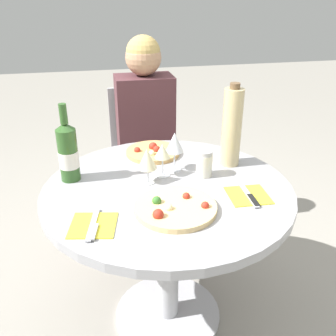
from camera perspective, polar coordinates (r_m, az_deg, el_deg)
ground_plane at (r=1.92m, az=-0.06°, el=-21.48°), size 12.00×12.00×0.00m
dining_table at (r=1.56m, az=-0.07°, el=-7.49°), size 0.99×0.99×0.70m
chair_behind_diner at (r=2.37m, az=-3.57°, el=1.18°), size 0.39×0.39×0.87m
seated_diner at (r=2.20m, az=-3.09°, el=2.67°), size 0.32×0.43×1.19m
pizza_large at (r=1.33m, az=1.06°, el=-6.03°), size 0.29×0.29×0.05m
pizza_small_far at (r=1.77m, az=-2.35°, el=2.50°), size 0.25×0.25×0.05m
wine_bottle at (r=1.54m, az=-14.99°, el=2.34°), size 0.08×0.08×0.32m
tall_carafe at (r=1.63m, az=9.71°, el=6.14°), size 0.08×0.08×0.36m
sugar_shaker at (r=1.55m, az=5.54°, el=0.70°), size 0.07×0.07×0.11m
wine_glass_center at (r=1.52m, az=-1.02°, el=2.46°), size 0.07×0.07×0.14m
wine_glass_back_right at (r=1.57m, az=1.02°, el=3.85°), size 0.08×0.08×0.17m
wine_glass_front_left at (r=1.47m, az=-3.19°, el=1.37°), size 0.08×0.08×0.15m
place_setting_left at (r=1.27m, az=-11.35°, el=-8.58°), size 0.18×0.19×0.01m
place_setting_right at (r=1.45m, az=12.16°, el=-4.12°), size 0.16×0.19×0.01m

